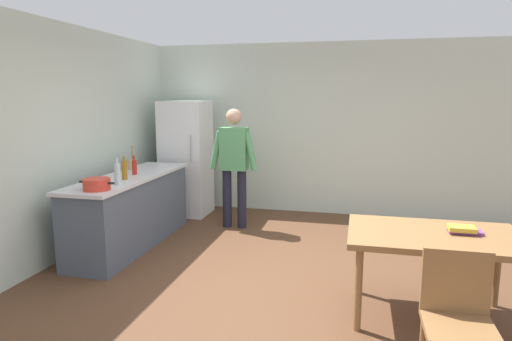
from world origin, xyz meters
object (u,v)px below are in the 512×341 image
dining_table (434,242)px  chair (458,313)px  utensil_jar (132,164)px  cooking_pot (97,184)px  bottle_oil_amber (124,170)px  bottle_sauce_red (134,167)px  refrigerator (186,158)px  person (234,160)px  bottle_water_clear (117,174)px  book_stack (463,230)px

dining_table → chair: chair is taller
utensil_jar → cooking_pot: bearing=-76.6°
chair → bottle_oil_amber: size_ratio=3.25×
bottle_sauce_red → dining_table: bearing=-19.3°
cooking_pot → bottle_sauce_red: size_ratio=1.67×
refrigerator → chair: refrigerator is taller
person → chair: person is taller
refrigerator → bottle_water_clear: (0.07, -2.16, 0.13)m
refrigerator → dining_table: size_ratio=1.29×
bottle_sauce_red → person: bearing=43.4°
bottle_sauce_red → bottle_water_clear: bearing=-77.2°
bottle_sauce_red → bottle_water_clear: 0.66m
bottle_water_clear → book_stack: size_ratio=1.11×
chair → utensil_jar: (-3.60, 2.50, 0.44)m
dining_table → book_stack: (0.23, 0.05, 0.11)m
refrigerator → utensil_jar: size_ratio=5.62×
utensil_jar → bottle_water_clear: size_ratio=1.07×
chair → refrigerator: bearing=130.3°
utensil_jar → book_stack: size_ratio=1.19×
cooking_pot → book_stack: size_ratio=1.48×
cooking_pot → bottle_water_clear: size_ratio=1.33×
utensil_jar → bottle_water_clear: utensil_jar is taller
bottle_oil_amber → book_stack: (3.55, -0.80, -0.24)m
refrigerator → bottle_water_clear: bearing=-88.0°
cooking_pot → chair: bearing=-20.3°
person → book_stack: (2.58, -2.10, -0.20)m
chair → utensil_jar: utensil_jar is taller
refrigerator → cooking_pot: refrigerator is taller
cooking_pot → utensil_jar: (-0.30, 1.28, 0.02)m
cooking_pot → utensil_jar: 1.31m
refrigerator → book_stack: size_ratio=6.66×
refrigerator → utensil_jar: 1.21m
dining_table → cooking_pot: bearing=175.6°
refrigerator → bottle_oil_amber: size_ratio=6.43×
dining_table → bottle_water_clear: (-3.23, 0.54, 0.35)m
chair → book_stack: bearing=75.8°
person → bottle_sauce_red: bearing=-136.6°
bottle_oil_amber → book_stack: 3.64m
refrigerator → cooking_pot: bearing=-90.0°
refrigerator → chair: (3.30, -3.67, -0.37)m
refrigerator → chair: bearing=-48.0°
bottle_oil_amber → bottle_water_clear: (0.09, -0.31, 0.01)m
cooking_pot → bottle_water_clear: (0.07, 0.29, 0.07)m
person → dining_table: bearing=-42.4°
bottle_oil_amber → chair: bearing=-28.7°
cooking_pot → book_stack: 3.54m
person → book_stack: size_ratio=6.29×
chair → cooking_pot: cooking_pot is taller
chair → utensil_jar: size_ratio=2.84×
book_stack → cooking_pot: bearing=176.7°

